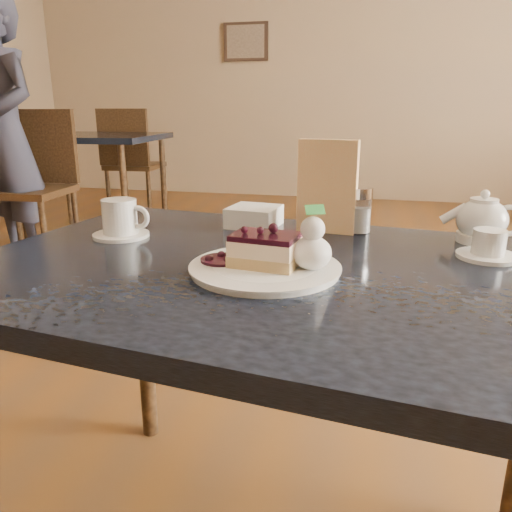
% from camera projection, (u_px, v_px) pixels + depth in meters
% --- Properties ---
extents(main_table, '(1.25, 0.92, 0.73)m').
position_uv_depth(main_table, '(273.00, 302.00, 0.95)').
color(main_table, black).
rests_on(main_table, ground).
extents(dessert_plate, '(0.26, 0.26, 0.01)m').
position_uv_depth(dessert_plate, '(265.00, 269.00, 0.89)').
color(dessert_plate, white).
rests_on(dessert_plate, main_table).
extents(cheesecake_slice, '(0.13, 0.10, 0.06)m').
position_uv_depth(cheesecake_slice, '(265.00, 250.00, 0.88)').
color(cheesecake_slice, '#E8B26F').
rests_on(cheesecake_slice, dessert_plate).
extents(whipped_cream, '(0.07, 0.07, 0.06)m').
position_uv_depth(whipped_cream, '(312.00, 253.00, 0.86)').
color(whipped_cream, white).
rests_on(whipped_cream, dessert_plate).
extents(berry_sauce, '(0.08, 0.08, 0.01)m').
position_uv_depth(berry_sauce, '(222.00, 260.00, 0.91)').
color(berry_sauce, black).
rests_on(berry_sauce, dessert_plate).
extents(coffee_set, '(0.13, 0.13, 0.09)m').
position_uv_depth(coffee_set, '(121.00, 220.00, 1.12)').
color(coffee_set, white).
rests_on(coffee_set, main_table).
extents(tea_set, '(0.16, 0.24, 0.10)m').
position_uv_depth(tea_set, '(482.00, 226.00, 1.05)').
color(tea_set, white).
rests_on(tea_set, main_table).
extents(menu_card, '(0.14, 0.05, 0.21)m').
position_uv_depth(menu_card, '(327.00, 187.00, 1.15)').
color(menu_card, '#F5E7B1').
rests_on(menu_card, main_table).
extents(sugar_shaker, '(0.06, 0.06, 0.11)m').
position_uv_depth(sugar_shaker, '(359.00, 210.00, 1.15)').
color(sugar_shaker, white).
rests_on(sugar_shaker, main_table).
extents(napkin_stack, '(0.13, 0.13, 0.05)m').
position_uv_depth(napkin_stack, '(254.00, 216.00, 1.23)').
color(napkin_stack, white).
rests_on(napkin_stack, main_table).
extents(bg_table_far_left, '(1.13, 1.96, 1.30)m').
position_uv_depth(bg_table_far_left, '(97.00, 227.00, 4.04)').
color(bg_table_far_left, black).
rests_on(bg_table_far_left, ground).
extents(patron, '(0.72, 0.60, 1.68)m').
position_uv_depth(patron, '(4.00, 135.00, 3.10)').
color(patron, '#272836').
rests_on(patron, ground).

